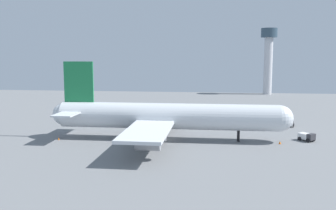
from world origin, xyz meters
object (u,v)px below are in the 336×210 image
(catering_truck, at_px, (307,137))
(safety_cone_tail, at_px, (59,139))
(cargo_airplane, at_px, (168,117))
(baggage_tug, at_px, (290,123))
(control_tower, at_px, (268,54))
(pushback_tractor, at_px, (149,115))
(fuel_truck, at_px, (118,123))
(safety_cone_nose, at_px, (280,142))

(catering_truck, distance_m, safety_cone_tail, 63.02)
(cargo_airplane, xyz_separation_m, baggage_tug, (34.53, 21.83, -4.82))
(control_tower, bearing_deg, cargo_airplane, -108.96)
(pushback_tractor, bearing_deg, baggage_tug, -13.63)
(pushback_tractor, relative_size, fuel_truck, 0.79)
(safety_cone_nose, xyz_separation_m, control_tower, (12.51, 119.14, 21.42))
(pushback_tractor, relative_size, safety_cone_nose, 5.00)
(safety_cone_nose, bearing_deg, cargo_airplane, 176.64)
(pushback_tractor, bearing_deg, control_tower, 59.00)
(catering_truck, bearing_deg, fuel_truck, 164.86)
(catering_truck, xyz_separation_m, fuel_truck, (-52.54, 14.21, -0.15))
(baggage_tug, bearing_deg, cargo_airplane, -147.70)
(pushback_tractor, height_order, catering_truck, catering_truck)
(safety_cone_nose, bearing_deg, baggage_tug, 74.10)
(fuel_truck, height_order, safety_cone_tail, fuel_truck)
(pushback_tractor, xyz_separation_m, safety_cone_nose, (38.40, -34.40, -0.64))
(catering_truck, bearing_deg, safety_cone_tail, -174.19)
(safety_cone_nose, distance_m, safety_cone_tail, 55.50)
(pushback_tractor, bearing_deg, safety_cone_nose, -41.86)
(cargo_airplane, relative_size, safety_cone_tail, 98.18)
(catering_truck, relative_size, control_tower, 0.12)
(fuel_truck, bearing_deg, baggage_tug, 5.56)
(catering_truck, xyz_separation_m, safety_cone_tail, (-62.69, -6.38, -0.85))
(pushback_tractor, height_order, safety_cone_nose, pushback_tractor)
(catering_truck, relative_size, safety_cone_tail, 6.89)
(fuel_truck, bearing_deg, catering_truck, -15.14)
(baggage_tug, xyz_separation_m, safety_cone_nose, (-6.68, -23.47, -0.76))
(safety_cone_tail, bearing_deg, safety_cone_nose, 2.26)
(safety_cone_tail, bearing_deg, fuel_truck, 63.76)
(control_tower, bearing_deg, safety_cone_tail, -119.26)
(safety_cone_tail, bearing_deg, baggage_tug, 22.43)
(fuel_truck, bearing_deg, pushback_tractor, 66.67)
(fuel_truck, distance_m, control_tower, 118.00)
(cargo_airplane, distance_m, safety_cone_nose, 28.45)
(cargo_airplane, height_order, safety_cone_tail, cargo_airplane)
(fuel_truck, relative_size, safety_cone_tail, 8.03)
(safety_cone_nose, distance_m, control_tower, 121.70)
(pushback_tractor, height_order, fuel_truck, pushback_tractor)
(cargo_airplane, relative_size, fuel_truck, 12.23)
(pushback_tractor, xyz_separation_m, control_tower, (50.92, 84.74, 20.79))
(safety_cone_nose, bearing_deg, control_tower, 84.00)
(baggage_tug, xyz_separation_m, control_tower, (5.83, 95.67, 20.67))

